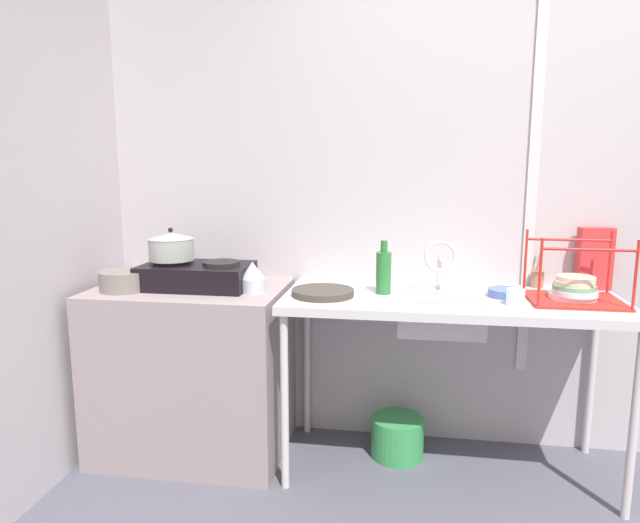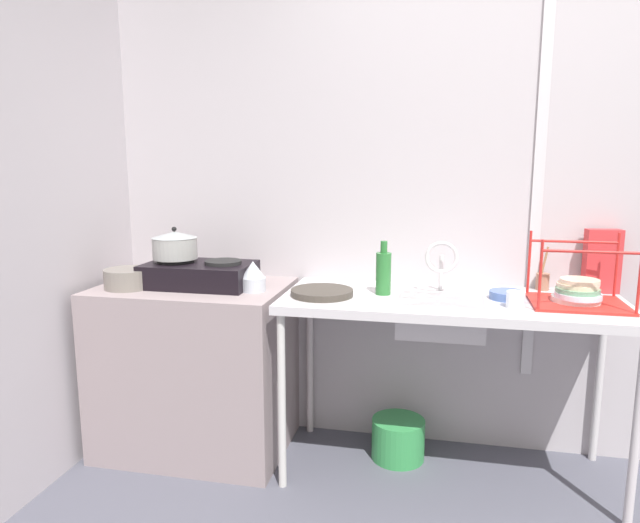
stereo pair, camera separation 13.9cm
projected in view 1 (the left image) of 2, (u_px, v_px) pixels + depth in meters
wall_back at (542, 181)px, 2.76m from camera, size 5.20×0.10×2.72m
wall_metal_strip at (534, 153)px, 2.69m from camera, size 0.05×0.01×2.18m
counter_concrete at (193, 370)px, 2.83m from camera, size 0.92×0.63×0.85m
counter_sink at (450, 310)px, 2.57m from camera, size 1.52×0.63×0.85m
stove at (197, 275)px, 2.74m from camera, size 0.52×0.32×0.13m
pot_on_left_burner at (171, 246)px, 2.73m from camera, size 0.22×0.22×0.16m
pot_beside_stove at (124, 281)px, 2.68m from camera, size 0.23×0.23×0.09m
percolator at (253, 277)px, 2.64m from camera, size 0.12×0.12×0.14m
sink_basin at (440, 314)px, 2.55m from camera, size 0.38×0.29×0.16m
faucet at (440, 259)px, 2.63m from camera, size 0.15×0.09×0.25m
frying_pan at (323, 292)px, 2.57m from camera, size 0.29×0.29×0.03m
dish_rack at (574, 290)px, 2.46m from camera, size 0.39×0.32×0.30m
cup_by_rack at (516, 297)px, 2.40m from camera, size 0.08×0.08×0.07m
small_bowl_on_drainboard at (505, 293)px, 2.55m from camera, size 0.16×0.16×0.04m
bottle_by_sink at (384, 272)px, 2.60m from camera, size 0.07×0.07×0.25m
cereal_box at (594, 259)px, 2.68m from camera, size 0.16×0.08×0.30m
utensil_jar at (537, 278)px, 2.74m from camera, size 0.06×0.06×0.21m
bucket_on_floor at (397, 437)px, 2.81m from camera, size 0.26×0.26×0.20m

